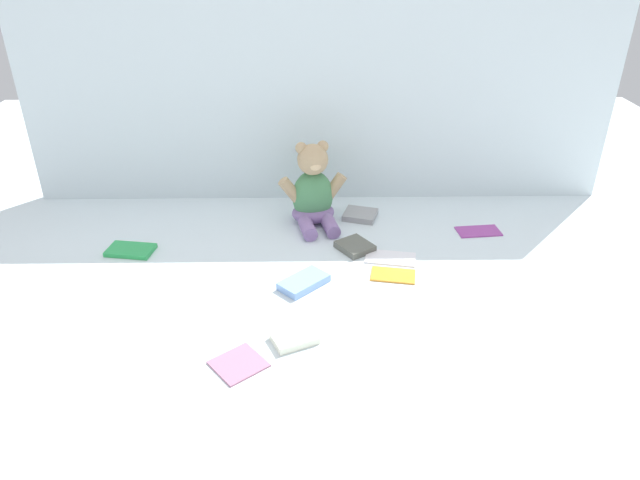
{
  "coord_description": "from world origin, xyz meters",
  "views": [
    {
      "loc": [
        -0.03,
        -1.37,
        0.8
      ],
      "look_at": [
        -0.01,
        -0.1,
        0.1
      ],
      "focal_mm": 32.44,
      "sensor_mm": 36.0,
      "label": 1
    }
  ],
  "objects_px": {
    "teddy_bear": "(313,194)",
    "book_case_6": "(393,274)",
    "book_case_3": "(390,257)",
    "book_case_7": "(360,215)",
    "book_case_2": "(131,250)",
    "book_case_8": "(478,231)",
    "book_case_1": "(304,282)",
    "book_case_5": "(294,338)",
    "book_case_4": "(239,363)",
    "book_case_0": "(355,247)"
  },
  "relations": [
    {
      "from": "book_case_0",
      "to": "book_case_2",
      "type": "distance_m",
      "value": 0.62
    },
    {
      "from": "book_case_1",
      "to": "book_case_4",
      "type": "height_order",
      "value": "book_case_1"
    },
    {
      "from": "teddy_bear",
      "to": "book_case_0",
      "type": "xyz_separation_m",
      "value": [
        0.11,
        -0.17,
        -0.08
      ]
    },
    {
      "from": "book_case_3",
      "to": "book_case_7",
      "type": "distance_m",
      "value": 0.26
    },
    {
      "from": "book_case_1",
      "to": "book_case_7",
      "type": "relative_size",
      "value": 1.29
    },
    {
      "from": "book_case_2",
      "to": "book_case_6",
      "type": "xyz_separation_m",
      "value": [
        0.71,
        -0.14,
        -0.0
      ]
    },
    {
      "from": "book_case_2",
      "to": "book_case_3",
      "type": "height_order",
      "value": "book_case_2"
    },
    {
      "from": "book_case_7",
      "to": "book_case_8",
      "type": "distance_m",
      "value": 0.36
    },
    {
      "from": "book_case_1",
      "to": "book_case_7",
      "type": "distance_m",
      "value": 0.42
    },
    {
      "from": "teddy_bear",
      "to": "book_case_6",
      "type": "height_order",
      "value": "teddy_bear"
    },
    {
      "from": "book_case_0",
      "to": "book_case_6",
      "type": "distance_m",
      "value": 0.17
    },
    {
      "from": "book_case_6",
      "to": "book_case_7",
      "type": "distance_m",
      "value": 0.34
    },
    {
      "from": "book_case_1",
      "to": "book_case_6",
      "type": "height_order",
      "value": "book_case_1"
    },
    {
      "from": "book_case_1",
      "to": "book_case_4",
      "type": "distance_m",
      "value": 0.32
    },
    {
      "from": "book_case_5",
      "to": "book_case_8",
      "type": "relative_size",
      "value": 0.74
    },
    {
      "from": "teddy_bear",
      "to": "book_case_5",
      "type": "bearing_deg",
      "value": -106.23
    },
    {
      "from": "book_case_8",
      "to": "book_case_3",
      "type": "bearing_deg",
      "value": -67.4
    },
    {
      "from": "book_case_3",
      "to": "book_case_5",
      "type": "bearing_deg",
      "value": 154.77
    },
    {
      "from": "teddy_bear",
      "to": "book_case_1",
      "type": "distance_m",
      "value": 0.36
    },
    {
      "from": "book_case_2",
      "to": "book_case_3",
      "type": "relative_size",
      "value": 0.92
    },
    {
      "from": "book_case_5",
      "to": "book_case_6",
      "type": "height_order",
      "value": "book_case_5"
    },
    {
      "from": "book_case_3",
      "to": "book_case_4",
      "type": "bearing_deg",
      "value": 149.85
    },
    {
      "from": "teddy_bear",
      "to": "book_case_5",
      "type": "relative_size",
      "value": 2.68
    },
    {
      "from": "teddy_bear",
      "to": "book_case_7",
      "type": "distance_m",
      "value": 0.17
    },
    {
      "from": "book_case_2",
      "to": "book_case_5",
      "type": "height_order",
      "value": "book_case_5"
    },
    {
      "from": "book_case_8",
      "to": "book_case_1",
      "type": "bearing_deg",
      "value": -67.19
    },
    {
      "from": "teddy_bear",
      "to": "book_case_3",
      "type": "bearing_deg",
      "value": -59.05
    },
    {
      "from": "book_case_1",
      "to": "book_case_2",
      "type": "distance_m",
      "value": 0.51
    },
    {
      "from": "book_case_2",
      "to": "book_case_5",
      "type": "distance_m",
      "value": 0.61
    },
    {
      "from": "teddy_bear",
      "to": "book_case_0",
      "type": "height_order",
      "value": "teddy_bear"
    },
    {
      "from": "book_case_4",
      "to": "book_case_8",
      "type": "height_order",
      "value": "same"
    },
    {
      "from": "book_case_3",
      "to": "book_case_4",
      "type": "relative_size",
      "value": 1.38
    },
    {
      "from": "teddy_bear",
      "to": "book_case_2",
      "type": "height_order",
      "value": "teddy_bear"
    },
    {
      "from": "book_case_8",
      "to": "book_case_6",
      "type": "bearing_deg",
      "value": -55.66
    },
    {
      "from": "book_case_0",
      "to": "book_case_1",
      "type": "relative_size",
      "value": 0.73
    },
    {
      "from": "book_case_1",
      "to": "teddy_bear",
      "type": "bearing_deg",
      "value": 131.57
    },
    {
      "from": "teddy_bear",
      "to": "book_case_8",
      "type": "xyz_separation_m",
      "value": [
        0.49,
        -0.08,
        -0.09
      ]
    },
    {
      "from": "book_case_1",
      "to": "book_case_3",
      "type": "height_order",
      "value": "book_case_1"
    },
    {
      "from": "book_case_3",
      "to": "book_case_1",
      "type": "bearing_deg",
      "value": 129.5
    },
    {
      "from": "book_case_6",
      "to": "book_case_8",
      "type": "distance_m",
      "value": 0.37
    },
    {
      "from": "book_case_3",
      "to": "book_case_2",
      "type": "bearing_deg",
      "value": 96.96
    },
    {
      "from": "book_case_2",
      "to": "book_case_3",
      "type": "xyz_separation_m",
      "value": [
        0.72,
        -0.05,
        -0.0
      ]
    },
    {
      "from": "book_case_1",
      "to": "book_case_2",
      "type": "relative_size",
      "value": 1.0
    },
    {
      "from": "book_case_4",
      "to": "book_case_6",
      "type": "distance_m",
      "value": 0.49
    },
    {
      "from": "book_case_3",
      "to": "book_case_5",
      "type": "distance_m",
      "value": 0.43
    },
    {
      "from": "book_case_3",
      "to": "book_case_8",
      "type": "relative_size",
      "value": 1.08
    },
    {
      "from": "book_case_2",
      "to": "book_case_5",
      "type": "relative_size",
      "value": 1.34
    },
    {
      "from": "book_case_1",
      "to": "book_case_6",
      "type": "xyz_separation_m",
      "value": [
        0.23,
        0.04,
        -0.01
      ]
    },
    {
      "from": "book_case_0",
      "to": "book_case_1",
      "type": "xyz_separation_m",
      "value": [
        -0.14,
        -0.18,
        0.0
      ]
    },
    {
      "from": "book_case_0",
      "to": "book_case_5",
      "type": "distance_m",
      "value": 0.43
    }
  ]
}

